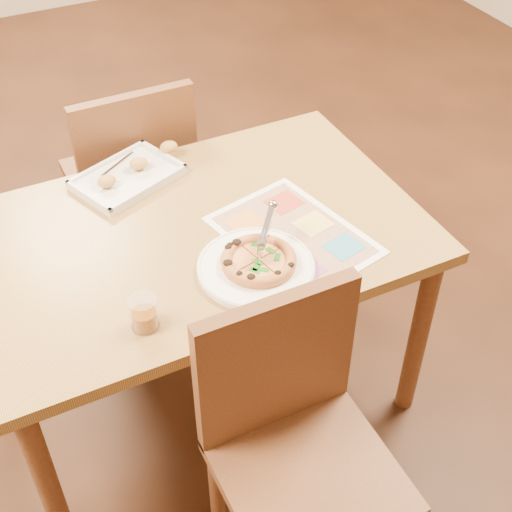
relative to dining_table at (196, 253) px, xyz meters
name	(u,v)px	position (x,y,z in m)	size (l,w,h in m)	color
room	(179,19)	(0.00, 0.00, 0.72)	(7.00, 7.00, 7.00)	#351B0E
dining_table	(196,253)	(0.00, 0.00, 0.00)	(1.30, 0.85, 0.72)	#A47941
chair_near	(292,419)	(0.00, -0.60, -0.07)	(0.42, 0.42, 0.47)	brown
chair_far	(133,167)	(0.00, 0.60, -0.07)	(0.42, 0.42, 0.47)	brown
plate	(256,267)	(0.09, -0.23, 0.09)	(0.32, 0.32, 0.02)	white
pizza	(259,261)	(0.09, -0.22, 0.11)	(0.21, 0.21, 0.03)	#CD7F46
pizza_cutter	(265,232)	(0.13, -0.19, 0.17)	(0.12, 0.13, 0.10)	silver
appetizer_tray	(130,175)	(-0.08, 0.32, 0.10)	(0.38, 0.32, 0.06)	silver
glass_tumbler	(144,315)	(-0.25, -0.29, 0.13)	(0.07, 0.07, 0.09)	#82440A
menu	(293,235)	(0.24, -0.14, 0.09)	(0.32, 0.45, 0.01)	white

